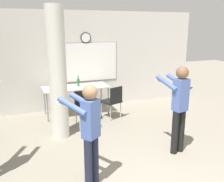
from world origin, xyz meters
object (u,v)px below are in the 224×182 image
Objects in this scene: folding_table at (76,89)px; person_playing_front at (89,128)px; chair_table_front at (84,107)px; bottle_on_table at (78,82)px; chair_table_right at (113,100)px; person_playing_side at (179,103)px.

folding_table is 1.10× the size of person_playing_front.
chair_table_front reaches higher than folding_table.
bottle_on_table reaches higher than chair_table_right.
person_playing_side is at bearing 12.93° from person_playing_front.
chair_table_right is 0.90m from chair_table_front.
chair_table_right is (0.73, -0.73, -0.38)m from bottle_on_table.
chair_table_front is 2.31m from person_playing_side.
person_playing_side is (1.85, 0.43, 0.05)m from person_playing_front.
chair_table_front is at bearing -160.37° from chair_table_right.
chair_table_front is 0.55× the size of person_playing_front.
bottle_on_table is (0.08, 0.06, 0.16)m from folding_table.
bottle_on_table is 0.32× the size of chair_table_front.
person_playing_side is at bearing -67.06° from bottle_on_table.
person_playing_front is 1.90m from person_playing_side.
chair_table_right is at bearing -44.96° from bottle_on_table.
chair_table_right is 2.93m from person_playing_front.
person_playing_front is at bearing -99.83° from folding_table.
person_playing_front reaches higher than bottle_on_table.
chair_table_right is at bearing 19.63° from chair_table_front.
bottle_on_table is 0.17× the size of person_playing_front.
person_playing_front is (-0.56, -3.23, 0.21)m from folding_table.
person_playing_side reaches higher than chair_table_right.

